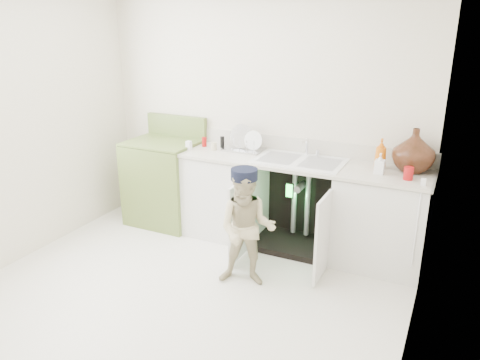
# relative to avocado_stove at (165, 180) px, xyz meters

# --- Properties ---
(ground) EXTENTS (3.50, 3.50, 0.00)m
(ground) POSITION_rel_avocado_stove_xyz_m (1.00, -1.18, -0.48)
(ground) COLOR beige
(ground) RESTS_ON ground
(room_shell) EXTENTS (6.00, 5.50, 1.26)m
(room_shell) POSITION_rel_avocado_stove_xyz_m (1.00, -1.18, 0.77)
(room_shell) COLOR silver
(room_shell) RESTS_ON ground
(counter_run) EXTENTS (2.44, 1.02, 1.28)m
(counter_run) POSITION_rel_avocado_stove_xyz_m (1.60, 0.03, 0.01)
(counter_run) COLOR silver
(counter_run) RESTS_ON ground
(avocado_stove) EXTENTS (0.75, 0.65, 1.16)m
(avocado_stove) POSITION_rel_avocado_stove_xyz_m (0.00, 0.00, 0.00)
(avocado_stove) COLOR olive
(avocado_stove) RESTS_ON ground
(repair_worker) EXTENTS (0.58, 0.76, 1.03)m
(repair_worker) POSITION_rel_avocado_stove_xyz_m (1.39, -0.82, 0.04)
(repair_worker) COLOR beige
(repair_worker) RESTS_ON ground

